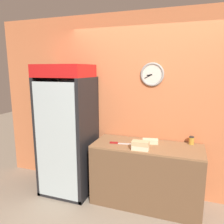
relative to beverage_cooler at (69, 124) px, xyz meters
The scene contains 8 objects.
wall_back 1.29m from the beverage_cooler, 15.73° to the left, with size 5.20×0.09×2.70m.
prep_counter 1.37m from the beverage_cooler, ahead, with size 1.49×0.60×0.87m.
beverage_cooler is the anchor object (origin of this frame).
sandwich_stack_bottom 1.19m from the beverage_cooler, 10.38° to the right, with size 0.22×0.12×0.06m.
sandwich_stack_middle 1.19m from the beverage_cooler, 10.38° to the right, with size 0.22×0.12×0.06m.
sandwich_flat_left 1.25m from the beverage_cooler, ahead, with size 0.23×0.15×0.06m.
chefs_knife 0.83m from the beverage_cooler, ahead, with size 0.31×0.09×0.02m.
condiment_jar 1.81m from the beverage_cooler, ahead, with size 0.07×0.07×0.11m.
Camera 1 is at (0.48, -2.00, 1.90)m, focal length 35.00 mm.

